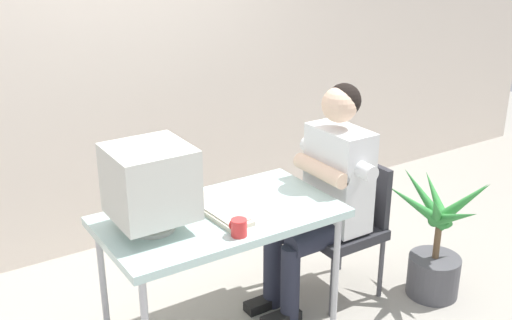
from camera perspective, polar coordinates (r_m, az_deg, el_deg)
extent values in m
cube|color=beige|center=(4.35, -9.39, 11.93)|extent=(8.00, 0.10, 3.00)
cylinder|color=#B7B7BC|center=(3.51, 7.35, -10.27)|extent=(0.04, 0.04, 0.71)
cylinder|color=#B7B7BC|center=(3.47, -13.87, -11.17)|extent=(0.04, 0.04, 0.71)
cylinder|color=#B7B7BC|center=(3.90, 1.93, -6.66)|extent=(0.04, 0.04, 0.71)
cube|color=silver|center=(3.25, -3.32, -5.25)|extent=(1.25, 0.69, 0.04)
cylinder|color=silver|center=(3.11, -9.45, -6.16)|extent=(0.22, 0.22, 0.02)
cylinder|color=silver|center=(3.09, -9.49, -5.50)|extent=(0.06, 0.06, 0.06)
cube|color=silver|center=(3.00, -9.72, -1.98)|extent=(0.38, 0.37, 0.35)
cube|color=black|center=(3.08, -6.41, -1.23)|extent=(0.01, 0.32, 0.29)
cube|color=beige|center=(3.24, -3.61, -4.67)|extent=(0.18, 0.48, 0.02)
cube|color=beige|center=(3.23, -3.62, -4.41)|extent=(0.15, 0.44, 0.01)
cylinder|color=#4C4C51|center=(3.68, 7.04, -11.48)|extent=(0.03, 0.03, 0.40)
cylinder|color=#4C4C51|center=(3.91, 11.42, -9.71)|extent=(0.03, 0.03, 0.40)
cylinder|color=#4C4C51|center=(3.94, 3.48, -9.03)|extent=(0.03, 0.03, 0.40)
cylinder|color=#4C4C51|center=(4.15, 7.77, -7.54)|extent=(0.03, 0.03, 0.40)
cube|color=#2D2D33|center=(3.80, 7.59, -6.43)|extent=(0.44, 0.44, 0.06)
cube|color=#2D2D33|center=(3.83, 10.04, -2.72)|extent=(0.04, 0.40, 0.38)
cube|color=silver|center=(3.64, 7.61, -1.60)|extent=(0.22, 0.40, 0.60)
sphere|color=beige|center=(3.49, 7.70, 5.07)|extent=(0.20, 0.20, 0.20)
sphere|color=black|center=(3.50, 8.10, 5.45)|extent=(0.19, 0.19, 0.19)
cylinder|color=#262838|center=(3.59, 5.85, -7.18)|extent=(0.40, 0.14, 0.14)
cylinder|color=#262838|center=(3.72, 4.12, -6.09)|extent=(0.40, 0.14, 0.14)
cylinder|color=#262838|center=(3.61, 3.17, -11.35)|extent=(0.11, 0.11, 0.48)
cylinder|color=#262838|center=(3.73, 1.52, -10.12)|extent=(0.11, 0.11, 0.48)
cube|color=black|center=(3.69, 2.32, -14.36)|extent=(0.24, 0.09, 0.06)
cube|color=black|center=(3.82, 0.73, -13.05)|extent=(0.24, 0.09, 0.06)
cylinder|color=silver|center=(3.43, 9.91, -0.96)|extent=(0.09, 0.14, 0.09)
cylinder|color=silver|center=(3.75, 5.22, 1.22)|extent=(0.09, 0.14, 0.09)
cylinder|color=beige|center=(3.53, 5.93, -0.95)|extent=(0.09, 0.40, 0.09)
cylinder|color=#4C4C51|center=(4.04, 15.98, -10.18)|extent=(0.32, 0.32, 0.26)
cylinder|color=brown|center=(3.92, 16.36, -6.93)|extent=(0.04, 0.04, 0.26)
cone|color=#368A3E|center=(3.92, 18.36, -3.78)|extent=(0.41, 0.16, 0.28)
cone|color=#368A3E|center=(3.96, 16.20, -3.34)|extent=(0.26, 0.38, 0.30)
cone|color=#368A3E|center=(3.89, 15.16, -3.22)|extent=(0.11, 0.37, 0.33)
cone|color=#368A3E|center=(3.80, 14.56, -4.09)|extent=(0.34, 0.31, 0.31)
cone|color=#368A3E|center=(3.70, 16.26, -4.54)|extent=(0.35, 0.24, 0.35)
cone|color=#368A3E|center=(3.72, 17.76, -5.05)|extent=(0.18, 0.39, 0.30)
cone|color=#368A3E|center=(3.81, 18.44, -3.82)|extent=(0.23, 0.31, 0.38)
cylinder|color=red|center=(2.99, -1.58, -6.24)|extent=(0.08, 0.08, 0.09)
torus|color=red|center=(3.03, -2.02, -5.92)|extent=(0.06, 0.01, 0.06)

